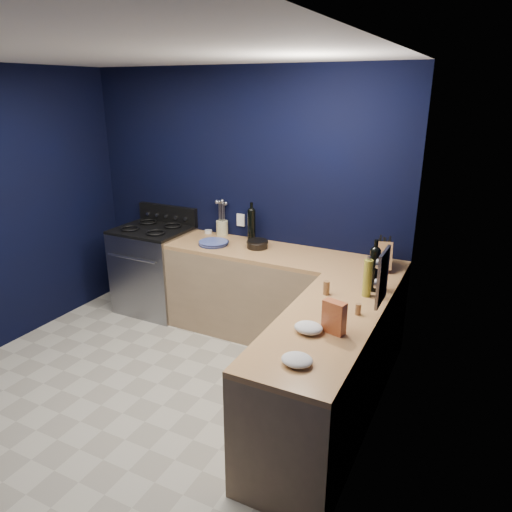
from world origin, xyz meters
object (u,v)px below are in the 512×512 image
Objects in this scene: plate_stack at (213,243)px; knife_block at (383,256)px; gas_range at (155,270)px; utensil_crock at (222,228)px; crouton_bag at (334,317)px.

knife_block is (1.67, 0.09, 0.10)m from plate_stack.
gas_range is 0.93m from utensil_crock.
knife_block is at bearing 103.49° from crouton_bag.
plate_stack is 1.87× the size of utensil_crock.
utensil_crock is 0.65× the size of knife_block.
crouton_bag reaches higher than plate_stack.
plate_stack is 1.23× the size of knife_block.
plate_stack reaches higher than gas_range.
crouton_bag is at bearing -106.63° from knife_block.
knife_block is at bearing 0.81° from gas_range.
utensil_crock is 1.77m from knife_block.
plate_stack is 1.67m from knife_block.
plate_stack is (0.82, -0.06, 0.46)m from gas_range.
gas_range is 5.89× the size of utensil_crock.
crouton_bag is at bearing -36.22° from plate_stack.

